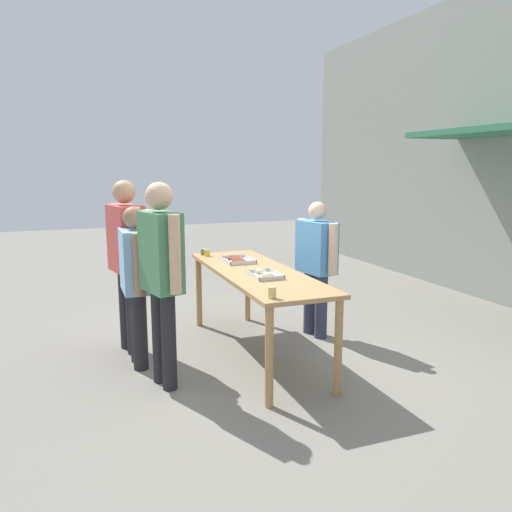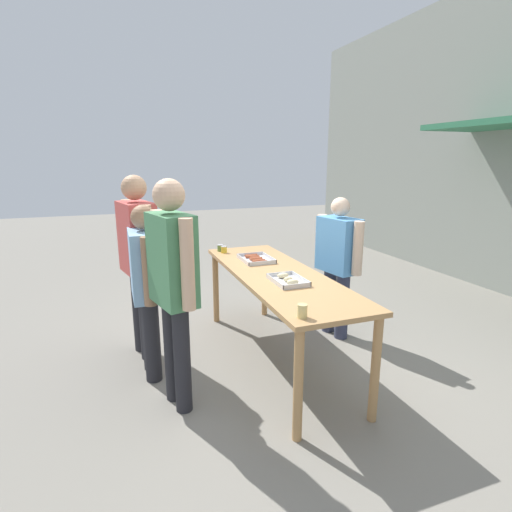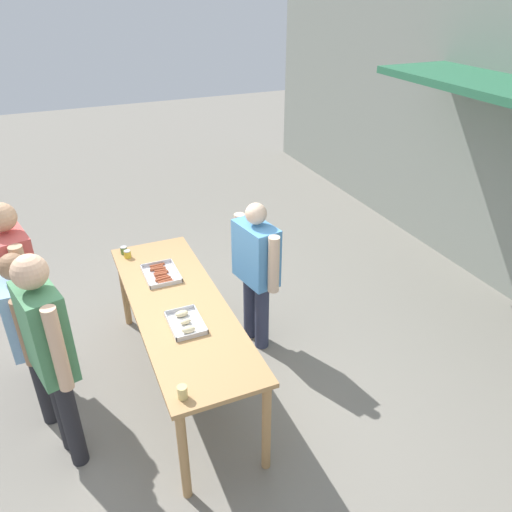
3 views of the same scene
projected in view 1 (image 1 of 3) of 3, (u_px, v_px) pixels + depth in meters
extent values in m
plane|color=gray|center=(256.00, 354.00, 5.27)|extent=(24.00, 24.00, 0.00)
cube|color=tan|center=(256.00, 272.00, 5.11)|extent=(2.42, 0.77, 0.04)
cylinder|color=tan|center=(199.00, 292.00, 6.13)|extent=(0.07, 0.07, 0.86)
cylinder|color=tan|center=(269.00, 357.00, 4.03)|extent=(0.07, 0.07, 0.86)
cylinder|color=tan|center=(248.00, 287.00, 6.36)|extent=(0.07, 0.07, 0.86)
cylinder|color=tan|center=(338.00, 347.00, 4.25)|extent=(0.07, 0.07, 0.86)
cube|color=silver|center=(238.00, 261.00, 5.57)|extent=(0.41, 0.31, 0.01)
cube|color=silver|center=(225.00, 260.00, 5.52)|extent=(0.41, 0.01, 0.03)
cube|color=silver|center=(250.00, 259.00, 5.62)|extent=(0.41, 0.01, 0.03)
cube|color=silver|center=(232.00, 257.00, 5.75)|extent=(0.01, 0.31, 0.03)
cube|color=silver|center=(244.00, 263.00, 5.38)|extent=(0.01, 0.31, 0.03)
cylinder|color=#A34C2D|center=(233.00, 257.00, 5.73)|extent=(0.03, 0.15, 0.02)
cylinder|color=#A34C2D|center=(233.00, 258.00, 5.69)|extent=(0.03, 0.12, 0.02)
cylinder|color=#A34C2D|center=(234.00, 258.00, 5.65)|extent=(0.04, 0.15, 0.03)
cylinder|color=#A34C2D|center=(236.00, 259.00, 5.62)|extent=(0.03, 0.11, 0.03)
cylinder|color=#A34C2D|center=(237.00, 260.00, 5.59)|extent=(0.03, 0.14, 0.03)
cylinder|color=#A34C2D|center=(237.00, 260.00, 5.55)|extent=(0.03, 0.12, 0.03)
cylinder|color=#A34C2D|center=(239.00, 261.00, 5.51)|extent=(0.02, 0.12, 0.02)
cylinder|color=#A34C2D|center=(240.00, 261.00, 5.48)|extent=(0.04, 0.15, 0.03)
cylinder|color=#A34C2D|center=(242.00, 262.00, 5.45)|extent=(0.04, 0.14, 0.02)
cylinder|color=#A34C2D|center=(243.00, 263.00, 5.42)|extent=(0.03, 0.14, 0.02)
cube|color=silver|center=(265.00, 276.00, 4.81)|extent=(0.38, 0.26, 0.01)
cube|color=silver|center=(252.00, 275.00, 4.77)|extent=(0.38, 0.01, 0.03)
cube|color=silver|center=(277.00, 273.00, 4.86)|extent=(0.38, 0.01, 0.03)
cube|color=silver|center=(258.00, 270.00, 4.98)|extent=(0.01, 0.26, 0.03)
cube|color=silver|center=(272.00, 278.00, 4.64)|extent=(0.01, 0.26, 0.03)
ellipsoid|color=beige|center=(261.00, 271.00, 4.92)|extent=(0.07, 0.11, 0.05)
ellipsoid|color=beige|center=(265.00, 274.00, 4.81)|extent=(0.06, 0.09, 0.04)
ellipsoid|color=beige|center=(268.00, 276.00, 4.70)|extent=(0.08, 0.12, 0.06)
cylinder|color=#567A38|center=(204.00, 252.00, 6.00)|extent=(0.07, 0.07, 0.07)
cylinder|color=#B2B2B7|center=(203.00, 249.00, 5.99)|extent=(0.06, 0.06, 0.01)
cylinder|color=gold|center=(207.00, 253.00, 5.92)|extent=(0.07, 0.07, 0.07)
cylinder|color=#B2B2B7|center=(207.00, 250.00, 5.91)|extent=(0.06, 0.06, 0.01)
cylinder|color=#DBC67A|center=(272.00, 292.00, 4.02)|extent=(0.07, 0.07, 0.10)
cylinder|color=#333851|center=(310.00, 302.00, 5.88)|extent=(0.14, 0.14, 0.75)
cylinder|color=#333851|center=(321.00, 306.00, 5.70)|extent=(0.14, 0.14, 0.75)
cube|color=#5193D1|center=(317.00, 247.00, 5.68)|extent=(0.51, 0.34, 0.59)
sphere|color=beige|center=(317.00, 211.00, 5.60)|extent=(0.20, 0.20, 0.20)
cylinder|color=beige|center=(301.00, 242.00, 5.92)|extent=(0.11, 0.11, 0.56)
cylinder|color=beige|center=(333.00, 249.00, 5.43)|extent=(0.11, 0.11, 0.56)
cylinder|color=#232328|center=(133.00, 314.00, 5.21)|extent=(0.14, 0.14, 0.87)
cylinder|color=#232328|center=(126.00, 309.00, 5.38)|extent=(0.14, 0.14, 0.87)
cube|color=#C64C47|center=(126.00, 239.00, 5.16)|extent=(0.52, 0.36, 0.69)
sphere|color=tan|center=(124.00, 192.00, 5.07)|extent=(0.24, 0.24, 0.24)
cylinder|color=tan|center=(136.00, 240.00, 4.92)|extent=(0.11, 0.11, 0.65)
cylinder|color=tan|center=(117.00, 234.00, 5.39)|extent=(0.11, 0.11, 0.65)
cylinder|color=#232328|center=(169.00, 342.00, 4.36)|extent=(0.13, 0.13, 0.87)
cylinder|color=#232328|center=(159.00, 336.00, 4.52)|extent=(0.13, 0.13, 0.87)
cube|color=#478456|center=(161.00, 252.00, 4.30)|extent=(0.48, 0.34, 0.69)
sphere|color=#DBAD89|center=(159.00, 196.00, 4.22)|extent=(0.24, 0.24, 0.24)
cylinder|color=#DBAD89|center=(175.00, 255.00, 4.09)|extent=(0.10, 0.10, 0.66)
cylinder|color=#DBAD89|center=(148.00, 246.00, 4.51)|extent=(0.10, 0.10, 0.66)
cylinder|color=#232328|center=(140.00, 332.00, 4.81)|extent=(0.14, 0.14, 0.76)
cylinder|color=#232328|center=(137.00, 325.00, 5.01)|extent=(0.14, 0.14, 0.76)
cube|color=#84B2DB|center=(136.00, 261.00, 4.79)|extent=(0.48, 0.27, 0.60)
sphere|color=#936B4C|center=(134.00, 217.00, 4.72)|extent=(0.21, 0.21, 0.21)
cylinder|color=#936B4C|center=(139.00, 265.00, 4.52)|extent=(0.11, 0.11, 0.57)
cylinder|color=#936B4C|center=(132.00, 254.00, 5.06)|extent=(0.11, 0.11, 0.57)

